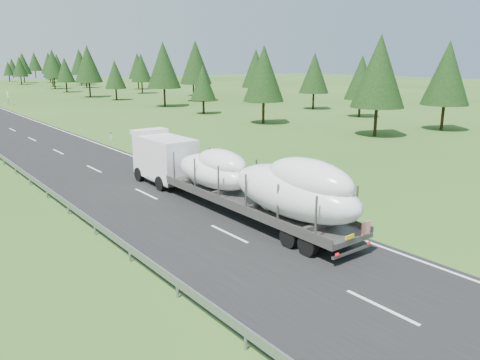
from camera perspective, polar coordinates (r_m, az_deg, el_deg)
ground at (r=23.45m, az=-1.36°, el=-6.61°), size 400.00×400.00×0.00m
highway_sign at (r=99.90m, az=-26.45°, el=9.21°), size 0.08×0.90×2.60m
tree_line_right at (r=123.49m, az=-13.27°, el=13.33°), size 27.81×268.87×12.22m
boat_truck at (r=26.07m, az=-0.56°, el=0.50°), size 2.87×19.48×4.05m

